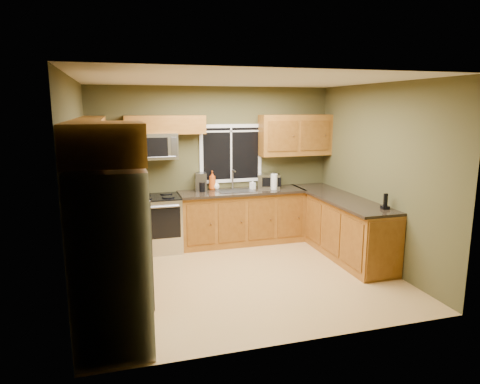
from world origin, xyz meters
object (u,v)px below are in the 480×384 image
toaster_oven (269,181)px  refrigerator (111,259)px  range (157,223)px  paper_towel_roll (274,182)px  cordless_phone (385,204)px  soap_bottle_b (253,184)px  kettle (199,184)px  soap_bottle_c (216,185)px  microwave (153,146)px  soap_bottle_a (212,180)px  coffee_maker (201,183)px

toaster_oven → refrigerator: bearing=-132.7°
range → paper_towel_roll: 2.12m
toaster_oven → cordless_phone: 2.25m
toaster_oven → soap_bottle_b: size_ratio=2.62×
refrigerator → kettle: size_ratio=7.15×
refrigerator → kettle: refrigerator is taller
kettle → soap_bottle_c: kettle is taller
refrigerator → microwave: 3.10m
microwave → toaster_oven: bearing=0.3°
kettle → soap_bottle_a: (0.24, 0.07, 0.05)m
refrigerator → toaster_oven: bearing=47.3°
refrigerator → range: 2.89m
paper_towel_roll → kettle: bearing=170.7°
microwave → kettle: size_ratio=3.02×
microwave → kettle: 1.00m
microwave → cordless_phone: size_ratio=3.40×
toaster_oven → cordless_phone: (1.02, -2.00, -0.05)m
microwave → kettle: bearing=2.0°
kettle → paper_towel_roll: bearing=-9.3°
soap_bottle_a → toaster_oven: bearing=-4.7°
range → soap_bottle_c: 1.21m
microwave → soap_bottle_b: (1.68, -0.06, -0.70)m
coffee_maker → soap_bottle_b: 0.90m
coffee_maker → cordless_phone: bearing=-42.1°
soap_bottle_b → toaster_oven: bearing=11.6°
refrigerator → range: size_ratio=1.92×
soap_bottle_a → cordless_phone: 2.91m
kettle → paper_towel_roll: 1.30m
coffee_maker → microwave: bearing=-177.6°
range → soap_bottle_a: (0.99, 0.23, 0.64)m
soap_bottle_c → cordless_phone: cordless_phone is taller
paper_towel_roll → soap_bottle_a: size_ratio=0.91×
soap_bottle_b → soap_bottle_c: soap_bottle_b is taller
refrigerator → cordless_phone: (3.71, 0.91, 0.11)m
paper_towel_roll → soap_bottle_b: 0.38m
range → microwave: size_ratio=1.23×
soap_bottle_a → soap_bottle_b: soap_bottle_a is taller
range → coffee_maker: coffee_maker is taller
range → soap_bottle_a: 1.20m
refrigerator → range: (0.69, 2.77, -0.43)m
coffee_maker → paper_towel_roll: bearing=-9.9°
paper_towel_roll → range: bearing=178.6°
toaster_oven → kettle: (-1.26, 0.01, -0.01)m
coffee_maker → soap_bottle_c: size_ratio=1.89×
toaster_oven → coffee_maker: coffee_maker is taller
kettle → refrigerator: bearing=-116.1°
refrigerator → toaster_oven: (2.69, 2.92, 0.16)m
refrigerator → toaster_oven: 3.97m
refrigerator → range: refrigerator is taller
microwave → coffee_maker: 1.01m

